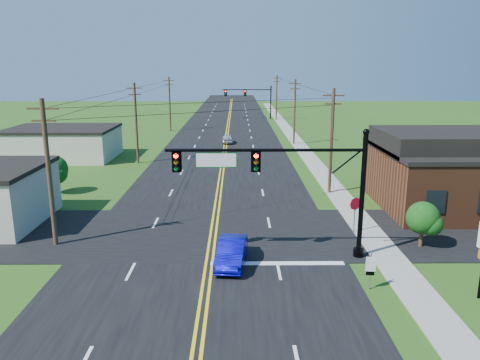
{
  "coord_description": "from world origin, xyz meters",
  "views": [
    {
      "loc": [
        1.73,
        -17.3,
        10.83
      ],
      "look_at": [
        1.93,
        10.0,
        4.12
      ],
      "focal_mm": 35.0,
      "sensor_mm": 36.0,
      "label": 1
    }
  ],
  "objects_px": {
    "blue_car": "(232,252)",
    "route_sign": "(370,268)",
    "signal_mast_far": "(250,97)",
    "signal_mast_main": "(283,178)",
    "stop_sign": "(355,207)"
  },
  "relations": [
    {
      "from": "signal_mast_far",
      "to": "stop_sign",
      "type": "bearing_deg",
      "value": -85.74
    },
    {
      "from": "route_sign",
      "to": "stop_sign",
      "type": "relative_size",
      "value": 0.81
    },
    {
      "from": "route_sign",
      "to": "stop_sign",
      "type": "height_order",
      "value": "stop_sign"
    },
    {
      "from": "signal_mast_main",
      "to": "blue_car",
      "type": "xyz_separation_m",
      "value": [
        -2.9,
        -1.0,
        -4.05
      ]
    },
    {
      "from": "signal_mast_far",
      "to": "route_sign",
      "type": "xyz_separation_m",
      "value": [
        3.87,
        -76.08,
        -3.38
      ]
    },
    {
      "from": "signal_mast_main",
      "to": "signal_mast_far",
      "type": "distance_m",
      "value": 72.0
    },
    {
      "from": "signal_mast_far",
      "to": "signal_mast_main",
      "type": "bearing_deg",
      "value": -90.08
    },
    {
      "from": "signal_mast_main",
      "to": "stop_sign",
      "type": "bearing_deg",
      "value": 37.57
    },
    {
      "from": "signal_mast_far",
      "to": "stop_sign",
      "type": "xyz_separation_m",
      "value": [
        5.07,
        -68.02,
        -2.77
      ]
    },
    {
      "from": "blue_car",
      "to": "stop_sign",
      "type": "height_order",
      "value": "stop_sign"
    },
    {
      "from": "route_sign",
      "to": "stop_sign",
      "type": "distance_m",
      "value": 8.17
    },
    {
      "from": "signal_mast_far",
      "to": "blue_car",
      "type": "distance_m",
      "value": 73.16
    },
    {
      "from": "signal_mast_far",
      "to": "route_sign",
      "type": "distance_m",
      "value": 76.26
    },
    {
      "from": "blue_car",
      "to": "route_sign",
      "type": "distance_m",
      "value": 7.54
    },
    {
      "from": "signal_mast_far",
      "to": "stop_sign",
      "type": "distance_m",
      "value": 68.27
    }
  ]
}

